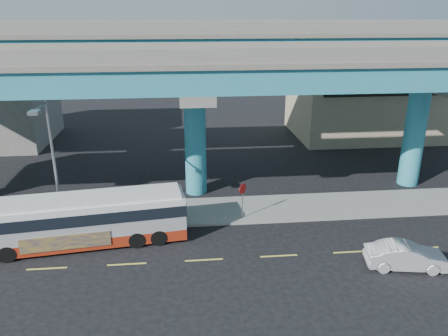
{
  "coord_description": "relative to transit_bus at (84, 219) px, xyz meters",
  "views": [
    {
      "loc": [
        -0.99,
        -20.24,
        12.29
      ],
      "look_at": [
        1.5,
        4.0,
        3.55
      ],
      "focal_mm": 35.0,
      "sensor_mm": 36.0,
      "label": 1
    }
  ],
  "objects": [
    {
      "name": "stop_sign",
      "position": [
        9.11,
        2.08,
        0.23
      ],
      "size": [
        0.5,
        0.52,
        2.3
      ],
      "rotation": [
        0.0,
        0.0,
        0.4
      ],
      "color": "gray",
      "rests_on": "sidewalk"
    },
    {
      "name": "ground",
      "position": [
        6.44,
        -2.1,
        -1.56
      ],
      "size": [
        120.0,
        120.0,
        0.0
      ],
      "primitive_type": "plane",
      "color": "black",
      "rests_on": "ground"
    },
    {
      "name": "transit_bus",
      "position": [
        0.0,
        0.0,
        0.0
      ],
      "size": [
        11.3,
        3.74,
        2.85
      ],
      "rotation": [
        0.0,
        0.0,
        0.12
      ],
      "color": "maroon",
      "rests_on": "ground"
    },
    {
      "name": "sedan",
      "position": [
        16.57,
        -4.16,
        -0.9
      ],
      "size": [
        2.8,
        4.51,
        1.33
      ],
      "primitive_type": "imported",
      "rotation": [
        0.0,
        0.0,
        1.39
      ],
      "color": "#B1B0B6",
      "rests_on": "ground"
    },
    {
      "name": "lane_markings",
      "position": [
        6.44,
        -2.4,
        -1.55
      ],
      "size": [
        58.0,
        0.12,
        0.01
      ],
      "color": "#D8C64C",
      "rests_on": "ground"
    },
    {
      "name": "street_lamp",
      "position": [
        -1.75,
        1.34,
        3.59
      ],
      "size": [
        0.5,
        2.51,
        7.69
      ],
      "color": "gray",
      "rests_on": "sidewalk"
    },
    {
      "name": "building_beige",
      "position": [
        24.44,
        20.88,
        1.95
      ],
      "size": [
        14.0,
        10.23,
        7.0
      ],
      "color": "tan",
      "rests_on": "ground"
    },
    {
      "name": "sidewalk",
      "position": [
        6.44,
        3.4,
        -1.49
      ],
      "size": [
        70.0,
        4.0,
        0.15
      ],
      "primitive_type": "cube",
      "color": "gray",
      "rests_on": "ground"
    },
    {
      "name": "viaduct",
      "position": [
        6.44,
        7.01,
        7.58
      ],
      "size": [
        52.0,
        12.4,
        11.7
      ],
      "color": "teal",
      "rests_on": "ground"
    }
  ]
}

